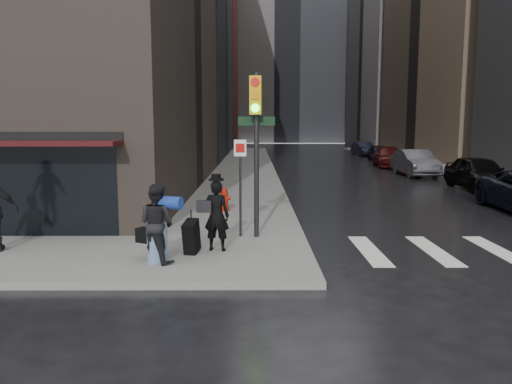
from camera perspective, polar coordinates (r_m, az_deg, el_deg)
ground at (r=11.57m, az=-3.35°, el=-7.93°), size 140.00×140.00×0.00m
sidewalk_left at (r=38.25m, az=-1.14°, el=3.19°), size 4.00×50.00×0.15m
sidewalk_right at (r=40.35m, az=18.43°, el=3.03°), size 3.00×50.00×0.15m
bldg_left_far at (r=75.03m, az=-11.05°, el=15.19°), size 22.00×20.00×26.00m
bldg_right_far at (r=74.22m, az=20.48°, el=14.55°), size 22.00×20.00×25.00m
bldg_distant at (r=90.21m, az=3.35°, el=15.96°), size 40.00×12.00×32.00m
man_overcoat at (r=11.75m, az=-5.13°, el=-3.07°), size 1.09×0.89×1.85m
man_jeans at (r=10.97m, az=-11.27°, el=-3.52°), size 1.15×1.07×1.72m
traffic_light at (r=12.93m, az=-0.15°, el=6.83°), size 1.07×0.52×4.29m
fire_hydrant at (r=17.26m, az=-3.66°, el=-0.97°), size 0.46×0.36×0.81m
parked_car_1 at (r=26.18m, az=24.06°, el=2.01°), size 1.92×4.76×1.62m
parked_car_2 at (r=31.90m, az=17.73°, el=3.21°), size 1.71×4.85×1.60m
parked_car_3 at (r=38.19m, az=14.97°, el=3.89°), size 2.48×5.11×1.43m
parked_car_4 at (r=44.71m, az=13.95°, el=4.40°), size 1.67×4.02×1.36m
parked_car_5 at (r=51.05m, az=12.19°, el=4.86°), size 1.87×4.35×1.39m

